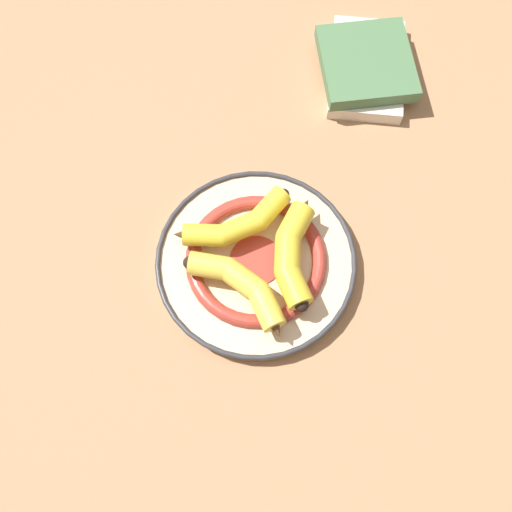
% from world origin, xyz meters
% --- Properties ---
extents(ground_plane, '(2.80, 2.80, 0.00)m').
position_xyz_m(ground_plane, '(0.00, 0.00, 0.00)').
color(ground_plane, '#A87A56').
extents(decorative_bowl, '(0.31, 0.31, 0.04)m').
position_xyz_m(decorative_bowl, '(-0.01, 0.03, 0.02)').
color(decorative_bowl, beige).
rests_on(decorative_bowl, ground_plane).
extents(banana_a, '(0.19, 0.08, 0.04)m').
position_xyz_m(banana_a, '(-0.02, 0.09, 0.05)').
color(banana_a, yellow).
rests_on(banana_a, decorative_bowl).
extents(banana_b, '(0.13, 0.16, 0.03)m').
position_xyz_m(banana_b, '(0.04, 0.01, 0.05)').
color(banana_b, yellow).
rests_on(banana_b, decorative_bowl).
extents(banana_c, '(0.10, 0.17, 0.04)m').
position_xyz_m(banana_c, '(-0.06, 0.01, 0.06)').
color(banana_c, yellow).
rests_on(banana_c, decorative_bowl).
extents(book_stack, '(0.22, 0.24, 0.05)m').
position_xyz_m(book_stack, '(0.00, -0.39, 0.03)').
color(book_stack, silver).
rests_on(book_stack, ground_plane).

